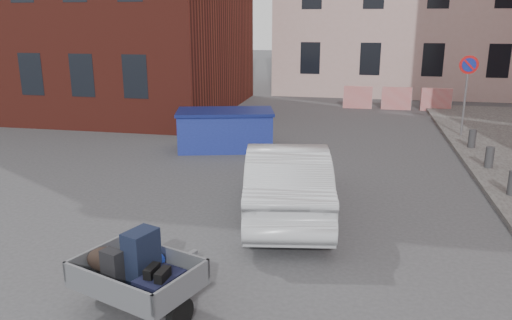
# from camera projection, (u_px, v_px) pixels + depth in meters

# --- Properties ---
(ground) EXTENTS (120.00, 120.00, 0.00)m
(ground) POSITION_uv_depth(u_px,v_px,m) (208.00, 240.00, 9.09)
(ground) COLOR #38383A
(ground) RESTS_ON ground
(far_building) EXTENTS (6.00, 6.00, 8.00)m
(far_building) POSITION_uv_depth(u_px,v_px,m) (12.00, 18.00, 32.66)
(far_building) COLOR maroon
(far_building) RESTS_ON ground
(no_parking_sign) EXTENTS (0.60, 0.09, 2.65)m
(no_parking_sign) POSITION_uv_depth(u_px,v_px,m) (467.00, 79.00, 16.31)
(no_parking_sign) COLOR gray
(no_parking_sign) RESTS_ON sidewalk
(barriers) EXTENTS (4.70, 0.18, 1.00)m
(barriers) POSITION_uv_depth(u_px,v_px,m) (396.00, 98.00, 22.27)
(barriers) COLOR red
(barriers) RESTS_ON ground
(trailer) EXTENTS (1.88, 1.98, 1.20)m
(trailer) POSITION_uv_depth(u_px,v_px,m) (137.00, 272.00, 6.67)
(trailer) COLOR black
(trailer) RESTS_ON ground
(dumpster) EXTENTS (3.20, 2.20, 1.22)m
(dumpster) POSITION_uv_depth(u_px,v_px,m) (225.00, 130.00, 15.33)
(dumpster) COLOR navy
(dumpster) RESTS_ON ground
(silver_car) EXTENTS (2.32, 4.73, 1.49)m
(silver_car) POSITION_uv_depth(u_px,v_px,m) (287.00, 179.00, 10.16)
(silver_car) COLOR silver
(silver_car) RESTS_ON ground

